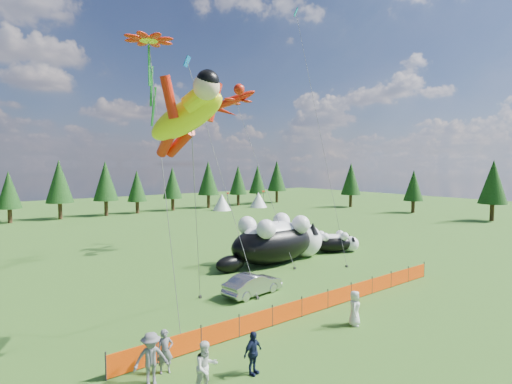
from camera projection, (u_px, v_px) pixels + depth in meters
ground at (278, 298)px, 23.75m from camera, size 160.00×160.00×0.00m
safety_fence at (315, 303)px, 21.36m from camera, size 22.06×0.06×1.10m
tree_line at (78, 191)px, 58.90m from camera, size 90.00×4.00×8.00m
festival_tents at (162, 206)px, 61.88m from camera, size 50.00×3.20×2.80m
cat_large at (278, 240)px, 32.26m from camera, size 10.61×3.91×3.83m
cat_small at (334, 242)px, 36.03m from camera, size 4.83×3.44×1.89m
car at (253, 284)px, 24.27m from camera, size 4.11×1.91×1.31m
spectator_a at (165, 351)px, 15.16m from camera, size 0.70×0.56×1.68m
spectator_b at (206, 367)px, 13.79m from camera, size 0.92×0.56×1.85m
spectator_c at (253, 353)px, 15.07m from camera, size 1.06×0.70×1.66m
spectator_d at (151, 359)px, 14.33m from camera, size 1.36×0.92×1.93m
spectator_e at (355, 308)px, 19.65m from camera, size 1.01×0.92×1.73m
superhero_kite at (186, 117)px, 16.36m from camera, size 6.49×8.34×12.74m
gecko_kite at (233, 100)px, 36.83m from camera, size 6.57×12.56×16.44m
flower_kite at (149, 43)px, 19.31m from camera, size 3.02×4.86×14.20m
diamond_kite_a at (190, 72)px, 27.14m from camera, size 1.34×7.29×16.35m
diamond_kite_b at (299, 26)px, 35.98m from camera, size 2.19×8.14×23.07m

